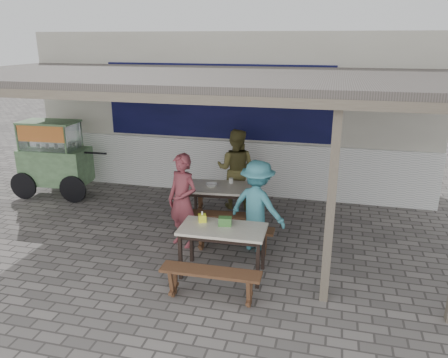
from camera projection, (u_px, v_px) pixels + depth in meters
name	position (u px, v px, depth m)	size (l,w,h in m)	color
ground	(181.00, 250.00, 7.27)	(60.00, 60.00, 0.00)	slate
back_wall	(231.00, 113.00, 10.04)	(9.00, 1.28, 3.50)	beige
warung_roof	(195.00, 79.00, 7.26)	(9.00, 4.21, 2.81)	#504944
table_left	(221.00, 190.00, 8.09)	(1.30, 0.88, 0.75)	beige
bench_left_street	(216.00, 220.00, 7.64)	(1.36, 0.41, 0.45)	brown
bench_left_wall	(226.00, 197.00, 8.75)	(1.36, 0.41, 0.45)	brown
table_right	(223.00, 233.00, 6.33)	(1.26, 0.69, 0.75)	beige
bench_right_street	(211.00, 278.00, 5.78)	(1.35, 0.31, 0.45)	brown
bench_right_wall	(233.00, 234.00, 7.09)	(1.35, 0.31, 0.45)	brown
vendor_cart	(54.00, 156.00, 9.57)	(2.08, 0.90, 1.67)	#75A76F
patron_street_side	(183.00, 201.00, 7.24)	(0.58, 0.38, 1.59)	brown
patron_wall_side	(236.00, 169.00, 8.88)	(0.80, 0.62, 1.65)	brown
patron_right_table	(257.00, 206.00, 7.08)	(0.99, 0.57, 1.53)	teal
tissue_box	(202.00, 218.00, 6.50)	(0.11, 0.11, 0.11)	yellow
donation_box	(225.00, 221.00, 6.37)	(0.19, 0.13, 0.13)	#417A36
condiment_jar	(231.00, 180.00, 8.25)	(0.08, 0.08, 0.10)	silver
condiment_bowl	(211.00, 185.00, 8.07)	(0.21, 0.21, 0.05)	silver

